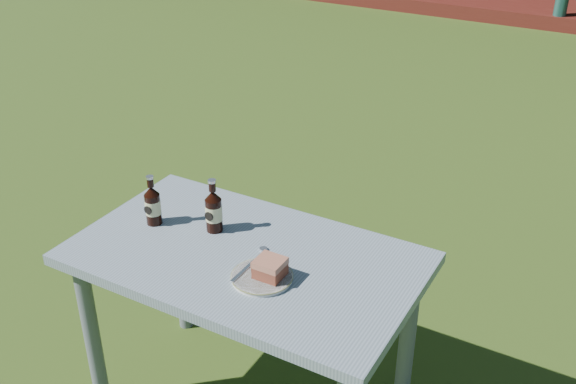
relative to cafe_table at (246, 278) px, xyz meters
The scene contains 8 objects.
ground 1.72m from the cafe_table, 90.00° to the left, with size 80.00×80.00×0.00m, color #334916.
cafe_table is the anchor object (origin of this frame).
plate 0.19m from the cafe_table, 36.78° to the right, with size 0.20×0.20×0.01m.
cake_slice 0.23m from the cafe_table, 29.04° to the right, with size 0.09×0.09×0.06m.
fork 0.17m from the cafe_table, 59.28° to the right, with size 0.01×0.14×0.00m, color silver.
cola_bottle_near 0.27m from the cafe_table, 156.93° to the left, with size 0.06×0.06×0.21m.
cola_bottle_far 0.44m from the cafe_table, behind, with size 0.06×0.06×0.19m.
bottle_cap 0.12m from the cafe_table, 49.66° to the left, with size 0.03×0.03×0.01m, color silver.
Camera 1 is at (1.08, -3.20, 2.01)m, focal length 42.00 mm.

